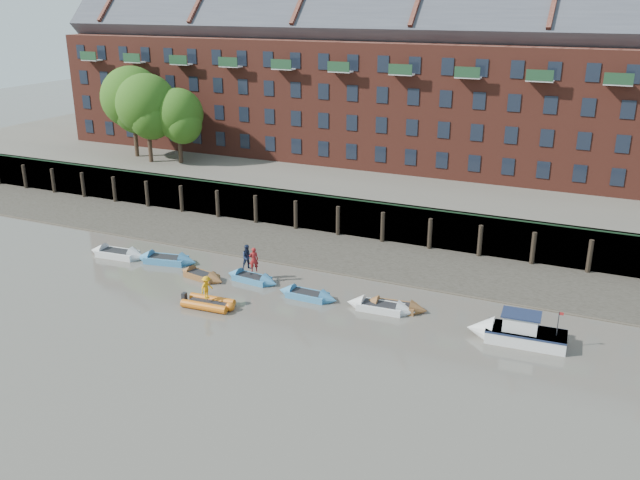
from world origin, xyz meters
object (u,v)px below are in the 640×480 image
Objects in this scene: rowboat_2 at (202,276)px; motor_launch at (510,331)px; rib_tender at (210,303)px; person_rower_b at (248,257)px; person_rower_a at (254,260)px; rowboat_0 at (118,254)px; rowboat_6 at (394,307)px; rowboat_1 at (166,260)px; rowboat_5 at (381,307)px; rowboat_4 at (307,295)px; rowboat_3 at (252,278)px; person_rib_crew at (207,287)px.

rowboat_2 is 21.84m from motor_launch.
rib_tender is 1.94× the size of person_rower_b.
person_rower_a is 0.98× the size of person_rower_b.
rowboat_6 is at bearing -4.88° from rowboat_0.
rowboat_2 reaches higher than rib_tender.
rib_tender is (11.67, -4.72, 0.01)m from rowboat_0.
rowboat_2 is 0.72× the size of motor_launch.
rowboat_1 is 0.88× the size of motor_launch.
rowboat_0 is 1.43× the size of rib_tender.
rowboat_0 is 21.98m from rowboat_5.
motor_launch is at bearing 6.87° from rib_tender.
person_rower_b is (3.20, 1.18, 1.54)m from rowboat_2.
person_rower_a is (12.23, 0.11, 1.47)m from rowboat_0.
person_rower_b reaches higher than rowboat_2.
person_rower_b is (-0.04, 5.00, 1.48)m from rib_tender.
rowboat_4 is 5.94m from rowboat_6.
motor_launch is (30.26, -1.19, 0.34)m from rowboat_0.
person_rower_b is (-0.36, 0.13, 1.53)m from rowboat_3.
rowboat_5 is at bearing 18.30° from rib_tender.
motor_launch is at bearing -71.56° from person_rib_crew.
person_rib_crew is at bearing -137.28° from person_rower_b.
rowboat_5 is 2.59× the size of person_rower_a.
rowboat_4 is 2.40× the size of person_rower_a.
rib_tender is at bearing -45.92° from rowboat_1.
rowboat_5 is at bearing 3.62° from rowboat_4.
rowboat_1 reaches higher than rowboat_5.
person_rib_crew reaches higher than rowboat_5.
motor_launch is 18.12m from person_rower_a.
rowboat_6 is 12.25m from person_rib_crew.
person_rower_a is at bearing -13.78° from rowboat_1.
rowboat_0 reaches higher than rowboat_2.
rowboat_4 is at bearing 179.42° from rowboat_5.
rowboat_3 is 0.98× the size of rowboat_6.
rowboat_6 is at bearing -47.09° from person_rower_b.
rib_tender is at bearing -141.98° from rowboat_4.
rowboat_4 is at bearing -5.43° from motor_launch.
rowboat_2 is (8.42, -0.90, -0.05)m from rowboat_0.
person_rower_a reaches higher than rowboat_2.
rowboat_1 is 3.25× the size of person_rib_crew.
person_rower_a is at bearing 79.56° from rib_tender.
person_rower_b is (-11.11, 0.33, 1.53)m from rowboat_6.
rowboat_4 is at bearing 33.42° from rib_tender.
person_rower_b is (7.40, -0.26, 1.49)m from rowboat_1.
person_rower_b is (-10.34, 0.80, 1.51)m from rowboat_5.
person_rower_a is (-9.74, 0.63, 1.49)m from rowboat_5.
rowboat_1 is at bearing 2.53° from rowboat_0.
rib_tender is at bearing -163.60° from rowboat_6.
rowboat_2 is 3.75m from person_rower_b.
person_rower_b reaches higher than rowboat_3.
rowboat_4 and rowboat_6 have the same top height.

